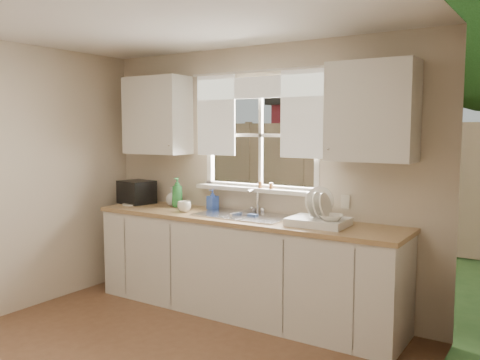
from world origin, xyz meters
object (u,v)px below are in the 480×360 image
Objects in this scene: black_appliance at (137,192)px; dish_rack at (318,218)px; cup at (184,207)px; soap_bottle_a at (177,192)px.

dish_rack is at bearing 7.15° from black_appliance.
dish_rack reaches higher than cup.
dish_rack is 1.45× the size of black_appliance.
dish_rack is 3.73× the size of cup.
black_appliance is at bearing -178.70° from cup.
dish_rack is at bearing 15.89° from cup.
cup is (-1.38, -0.07, -0.01)m from dish_rack.
soap_bottle_a is at bearing 175.34° from dish_rack.
dish_rack is 2.17m from black_appliance.
cup is 0.81m from black_appliance.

